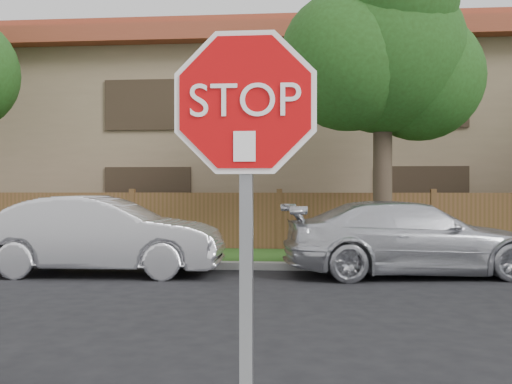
# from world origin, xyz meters

# --- Properties ---
(far_curb) EXTENTS (70.00, 0.30, 0.15)m
(far_curb) POSITION_xyz_m (0.00, 8.15, 0.07)
(far_curb) COLOR gray
(far_curb) RESTS_ON ground
(grass_strip) EXTENTS (70.00, 3.00, 0.12)m
(grass_strip) POSITION_xyz_m (0.00, 9.80, 0.06)
(grass_strip) COLOR #1E4714
(grass_strip) RESTS_ON ground
(fence) EXTENTS (70.00, 0.12, 1.60)m
(fence) POSITION_xyz_m (0.00, 11.40, 0.80)
(fence) COLOR brown
(fence) RESTS_ON ground
(apartment_building) EXTENTS (35.20, 9.20, 7.20)m
(apartment_building) POSITION_xyz_m (0.00, 17.00, 3.53)
(apartment_building) COLOR #8A7255
(apartment_building) RESTS_ON ground
(tree_mid) EXTENTS (4.80, 3.90, 7.35)m
(tree_mid) POSITION_xyz_m (2.52, 9.57, 4.87)
(tree_mid) COLOR #382B21
(tree_mid) RESTS_ON ground
(stop_sign) EXTENTS (1.01, 0.13, 2.55)m
(stop_sign) POSITION_xyz_m (0.50, -1.48, 1.83)
(stop_sign) COLOR gray
(stop_sign) RESTS_ON sidewalk_near
(sedan_left) EXTENTS (4.82, 1.84, 1.57)m
(sedan_left) POSITION_xyz_m (-3.30, 7.10, 0.78)
(sedan_left) COLOR silver
(sedan_left) RESTS_ON ground
(sedan_right) EXTENTS (5.29, 2.76, 1.47)m
(sedan_right) POSITION_xyz_m (2.81, 7.53, 0.73)
(sedan_right) COLOR silver
(sedan_right) RESTS_ON ground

